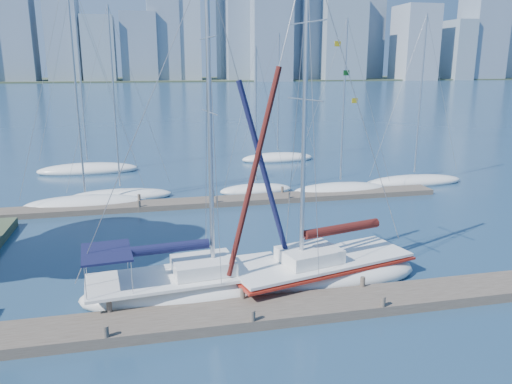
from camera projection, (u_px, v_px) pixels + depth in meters
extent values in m
plane|color=#18354D|center=(248.00, 319.00, 18.63)|extent=(700.00, 700.00, 0.00)
cube|color=#453C32|center=(248.00, 314.00, 18.58)|extent=(26.00, 2.00, 0.40)
cube|color=#453C32|center=(229.00, 201.00, 34.14)|extent=(30.00, 1.80, 0.36)
cube|color=#38472D|center=(148.00, 80.00, 321.32)|extent=(800.00, 100.00, 1.50)
ellipsoid|color=white|center=(189.00, 291.00, 20.32)|extent=(8.89, 3.70, 1.52)
cube|color=white|center=(189.00, 275.00, 20.14)|extent=(8.24, 3.41, 0.12)
cube|color=white|center=(203.00, 265.00, 20.24)|extent=(2.60, 2.08, 0.56)
cylinder|color=silver|center=(210.00, 128.00, 18.99)|extent=(0.18, 0.18, 11.73)
cylinder|color=silver|center=(162.00, 251.00, 19.54)|extent=(4.09, 0.52, 0.10)
cylinder|color=#0F1334|center=(162.00, 249.00, 19.51)|extent=(3.79, 0.79, 0.40)
cube|color=#0F1334|center=(106.00, 252.00, 18.85)|extent=(2.06, 2.58, 0.08)
ellipsoid|color=white|center=(321.00, 275.00, 21.84)|extent=(9.19, 4.92, 1.54)
cube|color=white|center=(321.00, 260.00, 21.66)|extent=(8.51, 4.54, 0.12)
cube|color=white|center=(309.00, 255.00, 21.31)|extent=(2.84, 2.41, 0.56)
cylinder|color=silver|center=(305.00, 115.00, 19.66)|extent=(0.18, 0.18, 12.49)
cylinder|color=silver|center=(342.00, 231.00, 21.83)|extent=(4.05, 1.11, 0.10)
cylinder|color=#400D0E|center=(342.00, 229.00, 21.80)|extent=(3.80, 1.33, 0.41)
cube|color=maroon|center=(321.00, 264.00, 21.70)|extent=(8.72, 4.69, 0.10)
ellipsoid|color=white|center=(86.00, 204.00, 33.25)|extent=(8.25, 4.18, 1.16)
cylinder|color=silver|center=(76.00, 86.00, 31.34)|extent=(0.13, 0.13, 13.79)
ellipsoid|color=white|center=(121.00, 196.00, 35.36)|extent=(7.45, 3.62, 1.01)
cylinder|color=silver|center=(114.00, 99.00, 33.69)|extent=(0.11, 0.11, 12.09)
ellipsoid|color=white|center=(256.00, 190.00, 37.11)|extent=(5.74, 3.77, 0.94)
cylinder|color=silver|center=(256.00, 116.00, 35.75)|extent=(0.10, 0.10, 9.61)
ellipsoid|color=white|center=(340.00, 190.00, 36.97)|extent=(7.51, 4.02, 1.12)
cylinder|color=silver|center=(344.00, 102.00, 35.38)|extent=(0.12, 0.12, 11.29)
ellipsoid|color=white|center=(414.00, 182.00, 39.68)|extent=(8.37, 3.08, 1.08)
cylinder|color=silver|center=(421.00, 96.00, 38.02)|extent=(0.12, 0.12, 11.89)
ellipsoid|color=white|center=(88.00, 170.00, 43.96)|extent=(8.95, 4.55, 1.26)
cylinder|color=silver|center=(80.00, 73.00, 41.90)|extent=(0.14, 0.14, 14.85)
ellipsoid|color=white|center=(278.00, 158.00, 49.46)|extent=(7.58, 4.42, 1.19)
cylinder|color=silver|center=(278.00, 93.00, 47.88)|extent=(0.13, 0.13, 11.00)
cube|color=slate|center=(14.00, 30.00, 269.04)|extent=(20.42, 17.63, 55.43)
cube|color=#8690A1|center=(65.00, 51.00, 297.03)|extent=(13.74, 17.61, 34.57)
cube|color=gray|center=(99.00, 49.00, 278.27)|extent=(17.26, 19.81, 35.72)
cube|color=slate|center=(139.00, 47.00, 284.20)|extent=(19.88, 16.86, 38.18)
cube|color=#8690A1|center=(182.00, 4.00, 286.29)|extent=(18.90, 14.99, 86.44)
cube|color=gray|center=(230.00, 23.00, 309.20)|extent=(15.38, 17.46, 69.37)
cube|color=slate|center=(271.00, 11.00, 287.24)|extent=(23.05, 18.95, 79.37)
cube|color=#8690A1|center=(296.00, 38.00, 310.28)|extent=(14.30, 17.11, 51.80)
cube|color=gray|center=(342.00, 36.00, 301.04)|extent=(25.99, 18.80, 52.48)
cube|color=slate|center=(369.00, 38.00, 335.66)|extent=(15.23, 17.52, 54.65)
cube|color=#8690A1|center=(414.00, 43.00, 311.51)|extent=(21.99, 23.94, 45.10)
cube|color=gray|center=(457.00, 50.00, 319.05)|extent=(13.41, 21.38, 36.83)
cube|color=slate|center=(485.00, 10.00, 319.90)|extent=(23.46, 23.60, 87.50)
cube|color=#8690A1|center=(500.00, 22.00, 345.28)|extent=(16.68, 17.08, 76.96)
cube|color=slate|center=(162.00, 1.00, 284.00)|extent=(17.76, 18.00, 89.57)
cube|color=slate|center=(312.00, 10.00, 303.62)|extent=(16.96, 18.00, 84.34)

